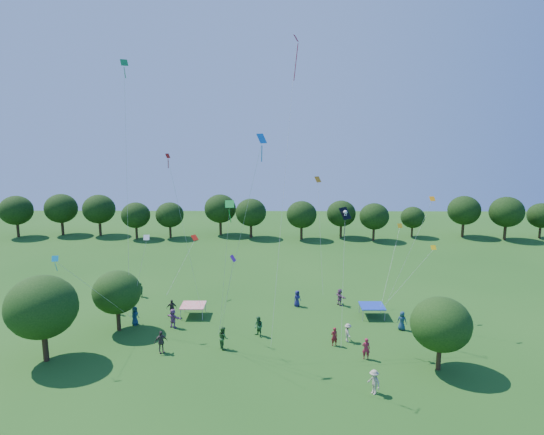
# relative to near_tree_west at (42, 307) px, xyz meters

# --- Properties ---
(near_tree_west) EXTENTS (5.23, 5.23, 6.65)m
(near_tree_west) POSITION_rel_near_tree_west_xyz_m (0.00, 0.00, 0.00)
(near_tree_west) COLOR #422B19
(near_tree_west) RESTS_ON ground
(near_tree_north) EXTENTS (4.12, 4.12, 5.33)m
(near_tree_north) POSITION_rel_near_tree_west_xyz_m (3.71, 5.63, -0.82)
(near_tree_north) COLOR #422B19
(near_tree_north) RESTS_ON ground
(near_tree_east) EXTENTS (4.34, 4.34, 5.46)m
(near_tree_east) POSITION_rel_near_tree_west_xyz_m (29.21, -1.07, -0.79)
(near_tree_east) COLOR #422B19
(near_tree_east) RESTS_ON ground
(treeline) EXTENTS (88.01, 8.77, 6.77)m
(treeline) POSITION_rel_near_tree_west_xyz_m (15.35, 41.78, -0.19)
(treeline) COLOR #422B19
(treeline) RESTS_ON ground
(tent_red_stripe) EXTENTS (2.20, 2.20, 1.10)m
(tent_red_stripe) POSITION_rel_near_tree_west_xyz_m (9.64, 8.91, -3.25)
(tent_red_stripe) COLOR red
(tent_red_stripe) RESTS_ON ground
(tent_blue) EXTENTS (2.20, 2.20, 1.10)m
(tent_blue) POSITION_rel_near_tree_west_xyz_m (26.30, 8.92, -3.25)
(tent_blue) COLOR #1A35AB
(tent_blue) RESTS_ON ground
(crowd_person_0) EXTENTS (0.94, 0.78, 1.67)m
(crowd_person_0) POSITION_rel_near_tree_west_xyz_m (28.33, 5.91, -3.45)
(crowd_person_0) COLOR #1A374E
(crowd_person_0) RESTS_ON ground
(crowd_person_1) EXTENTS (0.61, 0.69, 1.54)m
(crowd_person_1) POSITION_rel_near_tree_west_xyz_m (2.40, 9.23, -3.51)
(crowd_person_1) COLOR maroon
(crowd_person_1) RESTS_ON ground
(crowd_person_2) EXTENTS (0.81, 1.02, 1.82)m
(crowd_person_2) POSITION_rel_near_tree_west_xyz_m (13.17, 2.18, -3.38)
(crowd_person_2) COLOR #295825
(crowd_person_2) RESTS_ON ground
(crowd_person_3) EXTENTS (0.60, 1.07, 1.55)m
(crowd_person_3) POSITION_rel_near_tree_west_xyz_m (23.29, 3.54, -3.51)
(crowd_person_3) COLOR #A59784
(crowd_person_3) RESTS_ON ground
(crowd_person_4) EXTENTS (1.14, 0.97, 1.79)m
(crowd_person_4) POSITION_rel_near_tree_west_xyz_m (8.39, 1.40, -3.39)
(crowd_person_4) COLOR #463C38
(crowd_person_4) RESTS_ON ground
(crowd_person_5) EXTENTS (1.22, 1.64, 1.67)m
(crowd_person_5) POSITION_rel_near_tree_west_xyz_m (23.69, 11.84, -3.45)
(crowd_person_5) COLOR #90547E
(crowd_person_5) RESTS_ON ground
(crowd_person_6) EXTENTS (0.75, 0.94, 1.69)m
(crowd_person_6) POSITION_rel_near_tree_west_xyz_m (4.79, 6.81, -3.44)
(crowd_person_6) COLOR #1A374E
(crowd_person_6) RESTS_ON ground
(crowd_person_7) EXTENTS (0.67, 0.47, 1.69)m
(crowd_person_7) POSITION_rel_near_tree_west_xyz_m (24.23, 0.51, -3.44)
(crowd_person_7) COLOR maroon
(crowd_person_7) RESTS_ON ground
(crowd_person_8) EXTENTS (0.84, 0.78, 1.52)m
(crowd_person_8) POSITION_rel_near_tree_west_xyz_m (3.28, 13.96, -3.53)
(crowd_person_8) COLOR #2A6430
(crowd_person_8) RESTS_ON ground
(crowd_person_9) EXTENTS (0.99, 1.20, 1.69)m
(crowd_person_9) POSITION_rel_near_tree_west_xyz_m (23.85, -4.40, -3.44)
(crowd_person_9) COLOR #A99D87
(crowd_person_9) RESTS_ON ground
(crowd_person_10) EXTENTS (1.03, 0.57, 1.67)m
(crowd_person_10) POSITION_rel_near_tree_west_xyz_m (7.68, 8.69, -3.45)
(crowd_person_10) COLOR #362E2B
(crowd_person_10) RESTS_ON ground
(crowd_person_11) EXTENTS (1.68, 1.36, 1.73)m
(crowd_person_11) POSITION_rel_near_tree_west_xyz_m (8.32, 6.23, -3.42)
(crowd_person_11) COLOR #94568C
(crowd_person_11) RESTS_ON ground
(crowd_person_12) EXTENTS (0.89, 0.81, 1.61)m
(crowd_person_12) POSITION_rel_near_tree_west_xyz_m (19.45, 11.48, -3.48)
(crowd_person_12) COLOR navy
(crowd_person_12) RESTS_ON ground
(crowd_person_13) EXTENTS (0.66, 0.51, 1.55)m
(crowd_person_13) POSITION_rel_near_tree_west_xyz_m (22.08, 2.79, -3.51)
(crowd_person_13) COLOR maroon
(crowd_person_13) RESTS_ON ground
(crowd_person_14) EXTENTS (0.92, 0.92, 1.72)m
(crowd_person_14) POSITION_rel_near_tree_west_xyz_m (15.91, 4.52, -3.43)
(crowd_person_14) COLOR #26582E
(crowd_person_14) RESTS_ON ground
(pirate_kite) EXTENTS (1.09, 4.02, 9.95)m
(pirate_kite) POSITION_rel_near_tree_west_xyz_m (22.72, 3.05, 6.32)
(pirate_kite) COLOR black
(red_high_kite) EXTENTS (2.26, 8.64, 23.59)m
(red_high_kite) POSITION_rel_near_tree_west_xyz_m (18.60, 6.52, 15.23)
(red_high_kite) COLOR red
(small_kite_0) EXTENTS (2.36, 1.64, 13.94)m
(small_kite_0) POSITION_rel_near_tree_west_xyz_m (8.88, 6.90, 7.27)
(small_kite_0) COLOR red
(small_kite_1) EXTENTS (3.57, 1.39, 10.32)m
(small_kite_1) POSITION_rel_near_tree_west_xyz_m (29.84, 7.03, 4.85)
(small_kite_1) COLOR orange
(small_kite_2) EXTENTS (3.53, 7.39, 6.31)m
(small_kite_2) POSITION_rel_near_tree_west_xyz_m (29.50, 13.70, 1.87)
(small_kite_2) COLOR gold
(small_kite_3) EXTENTS (0.64, 1.62, 21.48)m
(small_kite_3) POSITION_rel_near_tree_west_xyz_m (5.01, 6.39, 13.23)
(small_kite_3) COLOR #18853B
(small_kite_4) EXTENTS (3.98, 3.74, 15.68)m
(small_kite_4) POSITION_rel_near_tree_west_xyz_m (15.87, -0.89, 9.93)
(small_kite_4) COLOR blue
(small_kite_5) EXTENTS (1.59, 3.98, 7.32)m
(small_kite_5) POSITION_rel_near_tree_west_xyz_m (14.15, -0.66, 2.89)
(small_kite_5) COLOR #7F1996
(small_kite_6) EXTENTS (1.96, 0.36, 7.24)m
(small_kite_6) POSITION_rel_near_tree_west_xyz_m (6.28, 5.37, 2.89)
(small_kite_6) COLOR silver
(small_kite_7) EXTENTS (3.83, 5.81, 7.04)m
(small_kite_7) POSITION_rel_near_tree_west_xyz_m (2.25, 0.58, 2.42)
(small_kite_7) COLOR #0C92BE
(small_kite_8) EXTENTS (2.64, 4.54, 5.11)m
(small_kite_8) POSITION_rel_near_tree_west_xyz_m (8.74, 14.44, 1.40)
(small_kite_8) COLOR red
(small_kite_9) EXTENTS (4.84, 1.22, 5.53)m
(small_kite_9) POSITION_rel_near_tree_west_xyz_m (30.91, 8.79, 1.43)
(small_kite_9) COLOR yellow
(small_kite_10) EXTENTS (0.81, 3.56, 11.24)m
(small_kite_10) POSITION_rel_near_tree_west_xyz_m (21.59, 13.91, 6.37)
(small_kite_10) COLOR orange
(small_kite_11) EXTENTS (1.45, 1.68, 10.82)m
(small_kite_11) POSITION_rel_near_tree_west_xyz_m (13.83, 1.23, 6.09)
(small_kite_11) COLOR green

